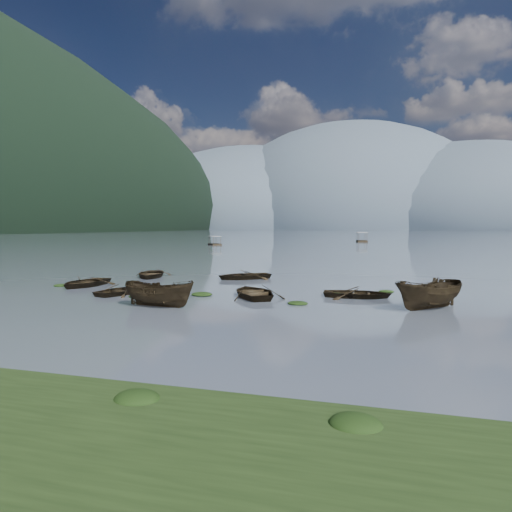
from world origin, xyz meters
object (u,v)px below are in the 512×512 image
(rowboat_0, at_px, (85,286))
(rowboat_3, at_px, (254,297))
(pontoon_left, at_px, (215,245))
(pontoon_centre, at_px, (362,242))

(rowboat_0, relative_size, rowboat_3, 0.99)
(pontoon_left, relative_size, pontoon_centre, 0.76)
(rowboat_0, distance_m, rowboat_3, 13.01)
(rowboat_0, xyz_separation_m, pontoon_left, (-18.51, 73.24, 0.00))
(rowboat_3, relative_size, pontoon_left, 0.85)
(rowboat_3, bearing_deg, rowboat_0, -36.45)
(pontoon_left, bearing_deg, pontoon_centre, 11.26)
(pontoon_centre, bearing_deg, rowboat_0, -105.20)
(rowboat_3, relative_size, pontoon_centre, 0.65)
(pontoon_left, bearing_deg, rowboat_0, -110.79)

